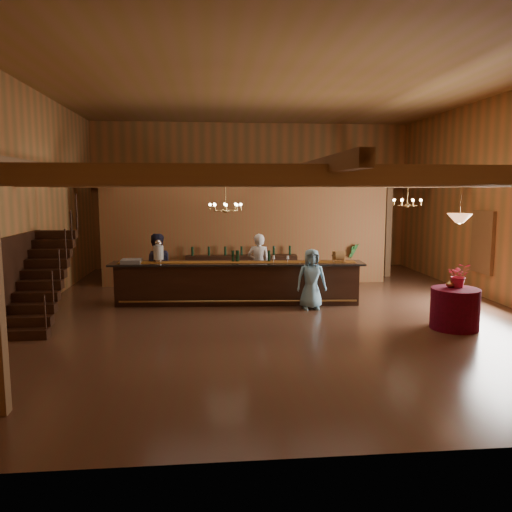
{
  "coord_description": "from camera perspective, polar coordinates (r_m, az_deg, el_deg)",
  "views": [
    {
      "loc": [
        -1.69,
        -12.19,
        3.0
      ],
      "look_at": [
        -0.46,
        0.62,
        1.29
      ],
      "focal_mm": 35.0,
      "sensor_mm": 36.0,
      "label": 1
    }
  ],
  "objects": [
    {
      "name": "guest",
      "position": [
        12.64,
        6.35,
        -2.64
      ],
      "size": [
        0.76,
        0.5,
        1.53
      ],
      "primitive_type": "imported",
      "rotation": [
        0.0,
        0.0,
        -0.02
      ],
      "color": "#73A8C4",
      "rests_on": "floor"
    },
    {
      "name": "ceiling",
      "position": [
        12.56,
        2.51,
        19.07
      ],
      "size": [
        14.0,
        14.0,
        0.0
      ],
      "primitive_type": "plane",
      "rotation": [
        3.14,
        0.0,
        0.0
      ],
      "color": "olive",
      "rests_on": "wall_back"
    },
    {
      "name": "beam_grid",
      "position": [
        12.81,
        2.14,
        8.66
      ],
      "size": [
        11.9,
        13.9,
        0.39
      ],
      "color": "brown",
      "rests_on": "wall_left"
    },
    {
      "name": "support_posts",
      "position": [
        11.89,
        2.74,
        0.82
      ],
      "size": [
        9.2,
        10.2,
        3.2
      ],
      "color": "brown",
      "rests_on": "floor"
    },
    {
      "name": "round_table",
      "position": [
        11.68,
        21.77,
        -5.61
      ],
      "size": [
        1.02,
        1.02,
        0.89
      ],
      "primitive_type": "cylinder",
      "color": "#61051E",
      "rests_on": "floor"
    },
    {
      "name": "bar_bottle_1",
      "position": [
        13.2,
        -2.18,
        -0.01
      ],
      "size": [
        0.07,
        0.07,
        0.3
      ],
      "primitive_type": "cylinder",
      "color": "black",
      "rests_on": "tasting_bar"
    },
    {
      "name": "wall_left",
      "position": [
        12.93,
        -25.08,
        5.77
      ],
      "size": [
        0.1,
        14.0,
        5.5
      ],
      "primitive_type": "cube",
      "color": "#B26B39",
      "rests_on": "floor"
    },
    {
      "name": "staff_second",
      "position": [
        13.79,
        -11.31,
        -1.25
      ],
      "size": [
        0.98,
        0.81,
        1.83
      ],
      "primitive_type": "imported",
      "rotation": [
        0.0,
        0.0,
        3.29
      ],
      "color": "black",
      "rests_on": "floor"
    },
    {
      "name": "table_vase",
      "position": [
        11.64,
        21.31,
        -2.67
      ],
      "size": [
        0.19,
        0.19,
        0.29
      ],
      "primitive_type": "imported",
      "rotation": [
        0.0,
        0.0,
        0.38
      ],
      "color": "#A47F44",
      "rests_on": "round_table"
    },
    {
      "name": "window_right_back",
      "position": [
        15.31,
        24.5,
        1.47
      ],
      "size": [
        0.12,
        1.05,
        1.75
      ],
      "primitive_type": "cube",
      "color": "white",
      "rests_on": "wall_right"
    },
    {
      "name": "tasting_bar",
      "position": [
        13.18,
        -2.14,
        -3.07
      ],
      "size": [
        6.68,
        1.31,
        1.12
      ],
      "rotation": [
        0.0,
        0.0,
        -0.07
      ],
      "color": "black",
      "rests_on": "floor"
    },
    {
      "name": "bar_bottle_0",
      "position": [
        13.2,
        -2.65,
        -0.01
      ],
      "size": [
        0.07,
        0.07,
        0.3
      ],
      "primitive_type": "cylinder",
      "color": "black",
      "rests_on": "tasting_bar"
    },
    {
      "name": "floor_plant",
      "position": [
        16.54,
        10.71,
        -0.75
      ],
      "size": [
        0.78,
        0.67,
        1.28
      ],
      "primitive_type": "imported",
      "rotation": [
        0.0,
        0.0,
        0.16
      ],
      "color": "#245C25",
      "rests_on": "floor"
    },
    {
      "name": "backroom_boxes",
      "position": [
        17.91,
        -0.95,
        -0.34
      ],
      "size": [
        4.1,
        0.6,
        1.1
      ],
      "color": "black",
      "rests_on": "floor"
    },
    {
      "name": "raffle_drum",
      "position": [
        13.26,
        9.47,
        0.04
      ],
      "size": [
        0.34,
        0.24,
        0.3
      ],
      "color": "brown",
      "rests_on": "tasting_bar"
    },
    {
      "name": "beverage_dispenser",
      "position": [
        13.3,
        -11.09,
        0.51
      ],
      "size": [
        0.26,
        0.26,
        0.6
      ],
      "color": "silver",
      "rests_on": "tasting_bar"
    },
    {
      "name": "bar_bottle_3",
      "position": [
        13.22,
        1.49,
        0.0
      ],
      "size": [
        0.07,
        0.07,
        0.3
      ],
      "primitive_type": "cylinder",
      "color": "black",
      "rests_on": "tasting_bar"
    },
    {
      "name": "table_flowers",
      "position": [
        11.72,
        22.2,
        -2.04
      ],
      "size": [
        0.6,
        0.56,
        0.54
      ],
      "primitive_type": "imported",
      "rotation": [
        0.0,
        0.0,
        -0.35
      ],
      "color": "#CB2444",
      "rests_on": "round_table"
    },
    {
      "name": "wall_back",
      "position": [
        19.26,
        -0.44,
        6.84
      ],
      "size": [
        12.0,
        0.1,
        5.5
      ],
      "primitive_type": "cube",
      "color": "#B26B39",
      "rests_on": "floor"
    },
    {
      "name": "chandelier_right",
      "position": [
        14.39,
        16.91,
        5.92
      ],
      "size": [
        0.8,
        0.8,
        0.69
      ],
      "color": "#A47F44",
      "rests_on": "beam_grid"
    },
    {
      "name": "wall_right",
      "position": [
        14.41,
        26.92,
        5.78
      ],
      "size": [
        0.1,
        14.0,
        5.5
      ],
      "primitive_type": "cube",
      "color": "#B26B39",
      "rests_on": "floor"
    },
    {
      "name": "bar_bottle_2",
      "position": [
        13.2,
        -2.08,
        -0.01
      ],
      "size": [
        0.07,
        0.07,
        0.3
      ],
      "primitive_type": "cylinder",
      "color": "black",
      "rests_on": "tasting_bar"
    },
    {
      "name": "bartender",
      "position": [
        14.04,
        0.33,
        -1.05
      ],
      "size": [
        0.74,
        0.58,
        1.78
      ],
      "primitive_type": "imported",
      "rotation": [
        0.0,
        0.0,
        2.88
      ],
      "color": "white",
      "rests_on": "floor"
    },
    {
      "name": "staircase",
      "position": [
        12.22,
        -23.34,
        -2.46
      ],
      "size": [
        1.0,
        2.8,
        2.0
      ],
      "color": "black",
      "rests_on": "floor"
    },
    {
      "name": "partition_wall",
      "position": [
        15.8,
        -1.13,
        2.32
      ],
      "size": [
        9.0,
        0.18,
        3.1
      ],
      "primitive_type": "cube",
      "color": "brown",
      "rests_on": "floor"
    },
    {
      "name": "pendant_lamp",
      "position": [
        11.41,
        22.25,
        4.02
      ],
      "size": [
        0.52,
        0.52,
        0.9
      ],
      "color": "#A47F44",
      "rests_on": "beam_grid"
    },
    {
      "name": "backbar_shelf",
      "position": [
        15.66,
        -1.65,
        -1.66
      ],
      "size": [
        3.48,
        0.8,
        0.97
      ],
      "primitive_type": "cube",
      "rotation": [
        0.0,
        0.0,
        -0.08
      ],
      "color": "black",
      "rests_on": "floor"
    },
    {
      "name": "floor",
      "position": [
        12.67,
        2.37,
        -6.12
      ],
      "size": [
        14.0,
        14.0,
        0.0
      ],
      "primitive_type": "plane",
      "color": "#4F3222",
      "rests_on": "ground"
    },
    {
      "name": "wall_front",
      "position": [
        5.46,
        12.6,
        4.78
      ],
      "size": [
        12.0,
        0.1,
        5.5
      ],
      "primitive_type": "cube",
      "color": "#B26B39",
      "rests_on": "floor"
    },
    {
      "name": "glass_rack_tray",
      "position": [
        13.36,
        -14.06,
        -0.57
      ],
      "size": [
        0.5,
        0.5,
        0.1
      ],
      "primitive_type": "cube",
      "color": "gray",
      "rests_on": "tasting_bar"
    },
    {
      "name": "chandelier_left",
      "position": [
        12.44,
        -3.51,
        5.65
      ],
      "size": [
        0.8,
        0.8,
        0.78
      ],
      "color": "#A47F44",
      "rests_on": "beam_grid"
    }
  ]
}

